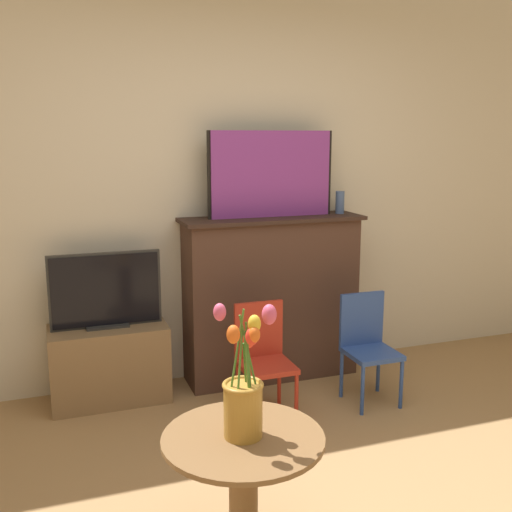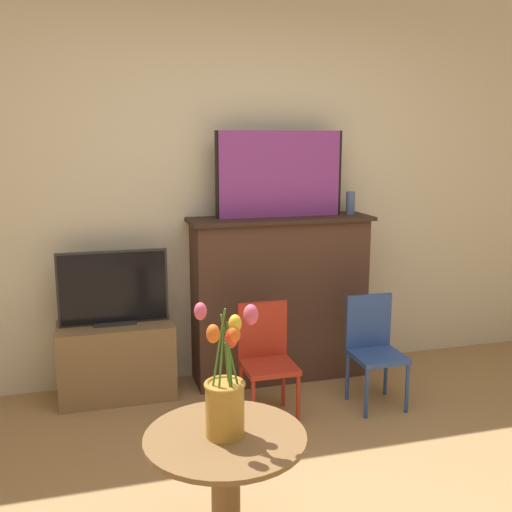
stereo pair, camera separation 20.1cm
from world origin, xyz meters
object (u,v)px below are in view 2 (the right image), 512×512
at_px(tv_monitor, 113,289).
at_px(chair_red, 266,354).
at_px(vase_tulips, 226,392).
at_px(painting, 280,174).
at_px(chair_blue, 374,344).

distance_m(tv_monitor, chair_red, 1.05).
bearing_deg(tv_monitor, chair_red, -31.17).
bearing_deg(vase_tulips, painting, 66.18).
distance_m(chair_red, vase_tulips, 1.38).
bearing_deg(tv_monitor, chair_blue, -19.10).
bearing_deg(chair_blue, chair_red, 178.32).
height_order(tv_monitor, chair_blue, tv_monitor).
distance_m(painting, chair_red, 1.20).
relative_size(chair_red, chair_blue, 1.00).
relative_size(painting, tv_monitor, 1.28).
xyz_separation_m(tv_monitor, chair_blue, (1.55, -0.54, -0.33)).
xyz_separation_m(painting, vase_tulips, (-0.79, -1.78, -0.68)).
xyz_separation_m(painting, tv_monitor, (-1.11, -0.04, -0.70)).
bearing_deg(vase_tulips, chair_red, 66.74).
relative_size(chair_blue, vase_tulips, 1.31).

